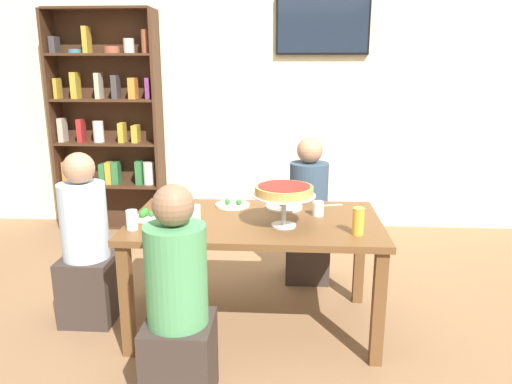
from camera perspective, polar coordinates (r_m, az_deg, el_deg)
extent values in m
plane|color=#846042|center=(3.39, -0.11, -15.15)|extent=(12.00, 12.00, 0.00)
cube|color=beige|center=(5.15, 1.53, 11.49)|extent=(8.00, 0.12, 2.80)
cube|color=brown|center=(3.10, -0.12, -3.51)|extent=(1.57, 0.89, 0.04)
cube|color=brown|center=(3.02, -14.78, -12.11)|extent=(0.07, 0.07, 0.70)
cube|color=brown|center=(2.93, 14.02, -12.99)|extent=(0.07, 0.07, 0.70)
cube|color=brown|center=(3.70, -11.05, -6.80)|extent=(0.07, 0.07, 0.70)
cube|color=brown|center=(3.62, 11.90, -7.32)|extent=(0.07, 0.07, 0.70)
cube|color=#422819|center=(5.49, -22.20, 7.48)|extent=(0.03, 0.30, 2.20)
cube|color=#422819|center=(5.12, -11.25, 7.83)|extent=(0.03, 0.30, 2.20)
cube|color=#422819|center=(5.41, -16.40, 7.88)|extent=(1.10, 0.02, 2.20)
cube|color=#422819|center=(5.51, -16.09, -3.60)|extent=(1.04, 0.28, 0.02)
cube|color=#422819|center=(5.39, -16.41, 0.84)|extent=(1.04, 0.28, 0.02)
cube|color=#422819|center=(5.31, -16.76, 5.46)|extent=(1.04, 0.28, 0.02)
cube|color=#422819|center=(5.26, -17.11, 10.19)|extent=(1.04, 0.28, 0.02)
cube|color=#422819|center=(5.25, -17.48, 14.97)|extent=(1.04, 0.28, 0.02)
cube|color=#422819|center=(5.27, -17.86, 19.61)|extent=(1.04, 0.28, 0.02)
cube|color=orange|center=(5.55, -21.11, 2.17)|extent=(0.05, 0.13, 0.23)
cylinder|color=#3D7084|center=(5.53, -20.17, 1.24)|extent=(0.12, 0.12, 0.05)
cube|color=#2D6B38|center=(5.39, -17.28, 2.07)|extent=(0.06, 0.13, 0.21)
cube|color=#B7932D|center=(5.37, -16.62, 2.17)|extent=(0.06, 0.13, 0.23)
cube|color=#2D6B38|center=(5.34, -15.91, 2.17)|extent=(0.07, 0.12, 0.23)
cube|color=#2D6B38|center=(5.27, -13.35, 2.22)|extent=(0.07, 0.12, 0.24)
cylinder|color=silver|center=(5.24, -12.32, 2.16)|extent=(0.12, 0.12, 0.23)
cube|color=#B2A88E|center=(5.47, -21.54, 6.73)|extent=(0.05, 0.13, 0.24)
cube|color=maroon|center=(5.39, -19.63, 6.75)|extent=(0.05, 0.13, 0.23)
cylinder|color=silver|center=(5.33, -17.82, 6.71)|extent=(0.11, 0.11, 0.21)
cube|color=#B7932D|center=(5.24, -15.26, 6.69)|extent=(0.06, 0.13, 0.20)
cube|color=#B7932D|center=(5.20, -13.77, 6.59)|extent=(0.06, 0.13, 0.17)
cube|color=#B7932D|center=(5.44, -22.04, 11.09)|extent=(0.04, 0.13, 0.20)
cube|color=#B7932D|center=(5.36, -20.23, 11.54)|extent=(0.06, 0.13, 0.26)
cube|color=#B2A88E|center=(5.27, -17.80, 11.66)|extent=(0.05, 0.13, 0.25)
cube|color=#3D3838|center=(5.21, -15.97, 11.65)|extent=(0.06, 0.13, 0.23)
cube|color=orange|center=(5.16, -14.08, 11.60)|extent=(0.07, 0.13, 0.21)
cube|color=#7A3370|center=(5.11, -12.34, 11.68)|extent=(0.05, 0.13, 0.21)
cube|color=#3D3838|center=(5.43, -22.36, 15.51)|extent=(0.06, 0.13, 0.16)
cylinder|color=#3D7084|center=(5.35, -20.30, 15.07)|extent=(0.14, 0.14, 0.04)
cube|color=#B7932D|center=(5.30, -19.06, 16.35)|extent=(0.05, 0.13, 0.25)
cylinder|color=brown|center=(5.21, -16.40, 15.55)|extent=(0.16, 0.16, 0.07)
cylinder|color=beige|center=(5.16, -14.54, 16.10)|extent=(0.11, 0.11, 0.14)
cylinder|color=brown|center=(5.11, -12.69, 16.68)|extent=(0.09, 0.09, 0.22)
cube|color=black|center=(5.07, 7.76, 18.62)|extent=(0.91, 0.05, 0.55)
cube|color=#192333|center=(5.04, 7.78, 18.64)|extent=(0.87, 0.01, 0.51)
cube|color=#382D28|center=(3.54, -18.71, -10.53)|extent=(0.34, 0.34, 0.45)
cylinder|color=silver|center=(3.37, -19.37, -3.19)|extent=(0.30, 0.30, 0.50)
sphere|color=#A87A5B|center=(3.29, -19.88, 2.63)|extent=(0.20, 0.20, 0.20)
cube|color=#382D28|center=(3.99, 5.94, -6.90)|extent=(0.34, 0.34, 0.45)
cylinder|color=#33475B|center=(3.84, 6.13, -0.29)|extent=(0.30, 0.30, 0.50)
sphere|color=#A87A5B|center=(3.77, 6.28, 4.86)|extent=(0.20, 0.20, 0.20)
cube|color=#382D28|center=(2.66, -8.80, -18.86)|extent=(0.34, 0.34, 0.45)
cylinder|color=#4C935B|center=(2.43, -9.24, -9.48)|extent=(0.30, 0.30, 0.50)
sphere|color=#846047|center=(2.31, -9.59, -1.53)|extent=(0.20, 0.20, 0.20)
cylinder|color=silver|center=(2.96, 3.22, -3.87)|extent=(0.15, 0.15, 0.01)
cylinder|color=silver|center=(2.93, 3.24, -2.13)|extent=(0.03, 0.03, 0.18)
cylinder|color=silver|center=(2.91, 3.27, -0.39)|extent=(0.38, 0.38, 0.01)
cylinder|color=tan|center=(2.90, 3.28, 0.17)|extent=(0.35, 0.35, 0.05)
cylinder|color=maroon|center=(2.89, 3.28, 0.70)|extent=(0.31, 0.31, 0.00)
cylinder|color=white|center=(3.33, 3.27, -1.74)|extent=(0.25, 0.25, 0.01)
sphere|color=#2D7028|center=(3.32, 3.13, -1.14)|extent=(0.06, 0.06, 0.06)
sphere|color=#2D7028|center=(3.31, 3.21, -1.31)|extent=(0.05, 0.05, 0.05)
cylinder|color=white|center=(3.38, -2.74, -1.50)|extent=(0.23, 0.23, 0.01)
sphere|color=#2D7028|center=(3.36, -3.35, -1.13)|extent=(0.04, 0.04, 0.04)
sphere|color=#2D7028|center=(3.34, -2.02, -1.19)|extent=(0.04, 0.04, 0.04)
cylinder|color=white|center=(3.17, -12.20, -2.90)|extent=(0.21, 0.21, 0.01)
sphere|color=#2D7028|center=(3.15, -13.06, -2.50)|extent=(0.05, 0.05, 0.05)
sphere|color=#2D7028|center=(3.17, -12.79, -2.30)|extent=(0.05, 0.05, 0.05)
sphere|color=#2D7028|center=(3.16, -12.00, -2.48)|extent=(0.04, 0.04, 0.04)
cylinder|color=gold|center=(3.26, -8.52, -0.88)|extent=(0.06, 0.06, 0.16)
cylinder|color=gold|center=(2.85, 11.79, -3.36)|extent=(0.07, 0.07, 0.16)
cylinder|color=white|center=(3.17, 7.23, -1.93)|extent=(0.07, 0.07, 0.09)
cylinder|color=white|center=(2.98, -14.20, -3.16)|extent=(0.07, 0.07, 0.12)
cylinder|color=white|center=(3.09, -7.09, -2.38)|extent=(0.07, 0.07, 0.09)
cube|color=silver|center=(3.53, -10.51, -1.07)|extent=(0.18, 0.06, 0.00)
cube|color=silver|center=(3.42, 8.57, -1.53)|extent=(0.18, 0.06, 0.00)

